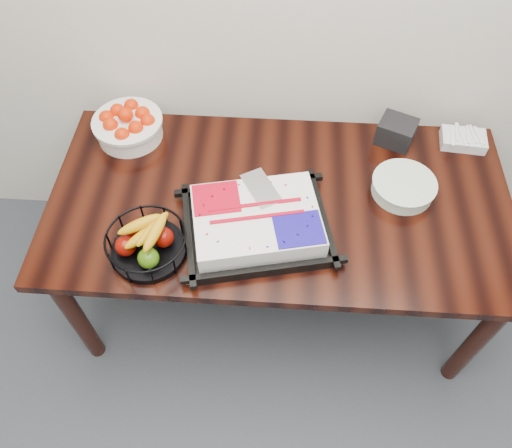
# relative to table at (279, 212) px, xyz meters

# --- Properties ---
(table) EXTENTS (1.80, 0.90, 0.75)m
(table) POSITION_rel_table_xyz_m (0.00, 0.00, 0.00)
(table) COLOR black
(table) RESTS_ON ground
(cake_tray) EXTENTS (0.59, 0.51, 0.11)m
(cake_tray) POSITION_rel_table_xyz_m (-0.08, -0.16, 0.13)
(cake_tray) COLOR black
(cake_tray) RESTS_ON table
(tangerine_bowl) EXTENTS (0.29, 0.29, 0.19)m
(tangerine_bowl) POSITION_rel_table_xyz_m (-0.65, 0.30, 0.17)
(tangerine_bowl) COLOR white
(tangerine_bowl) RESTS_ON table
(fruit_basket) EXTENTS (0.29, 0.29, 0.15)m
(fruit_basket) POSITION_rel_table_xyz_m (-0.46, -0.28, 0.15)
(fruit_basket) COLOR black
(fruit_basket) RESTS_ON table
(plate_stack) EXTENTS (0.25, 0.25, 0.06)m
(plate_stack) POSITION_rel_table_xyz_m (0.48, 0.07, 0.12)
(plate_stack) COLOR white
(plate_stack) RESTS_ON table
(fork_bag) EXTENTS (0.19, 0.13, 0.05)m
(fork_bag) POSITION_rel_table_xyz_m (0.76, 0.35, 0.11)
(fork_bag) COLOR silver
(fork_bag) RESTS_ON table
(napkin_box) EXTENTS (0.18, 0.17, 0.10)m
(napkin_box) POSITION_rel_table_xyz_m (0.47, 0.35, 0.14)
(napkin_box) COLOR black
(napkin_box) RESTS_ON table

